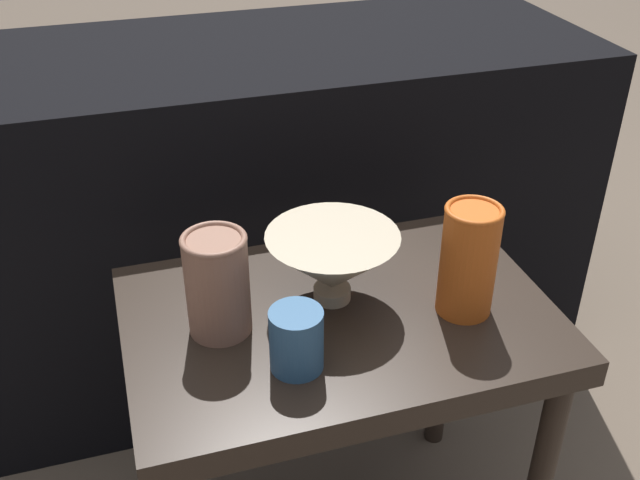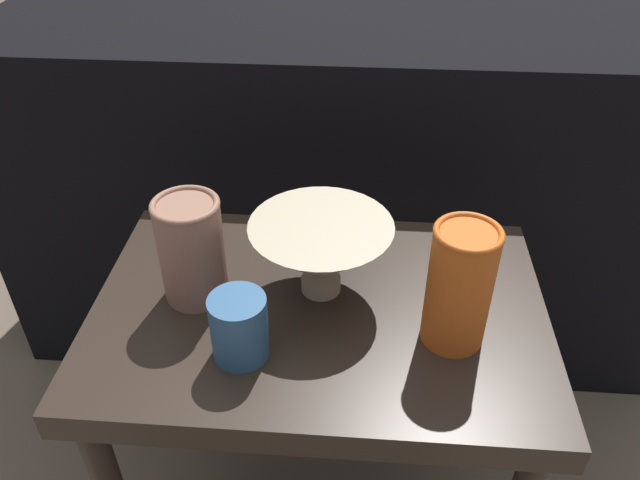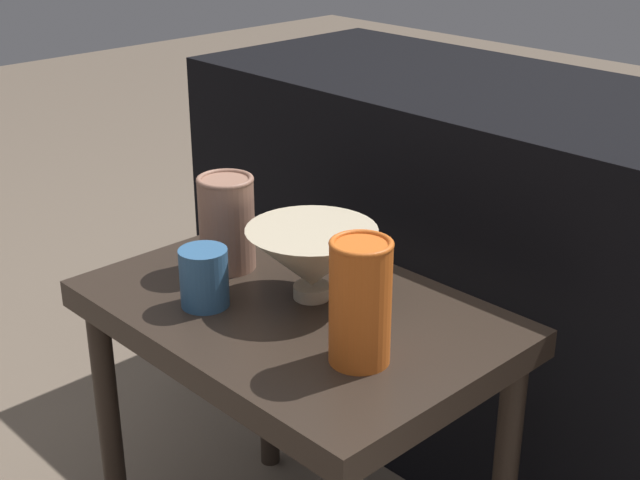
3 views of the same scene
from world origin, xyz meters
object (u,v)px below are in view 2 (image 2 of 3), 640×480
(vase_colorful_right, at_px, (460,285))
(cup, at_px, (239,327))
(bowl, at_px, (324,253))
(vase_textured_left, at_px, (191,249))

(vase_colorful_right, distance_m, cup, 0.26)
(bowl, height_order, vase_textured_left, vase_textured_left)
(vase_textured_left, height_order, vase_colorful_right, vase_colorful_right)
(bowl, bearing_deg, vase_colorful_right, -25.06)
(vase_textured_left, xyz_separation_m, cup, (0.08, -0.10, -0.03))
(vase_textured_left, distance_m, cup, 0.13)
(vase_textured_left, bearing_deg, vase_colorful_right, -9.55)
(bowl, height_order, vase_colorful_right, vase_colorful_right)
(cup, bearing_deg, vase_textured_left, 127.10)
(cup, bearing_deg, vase_colorful_right, 10.51)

